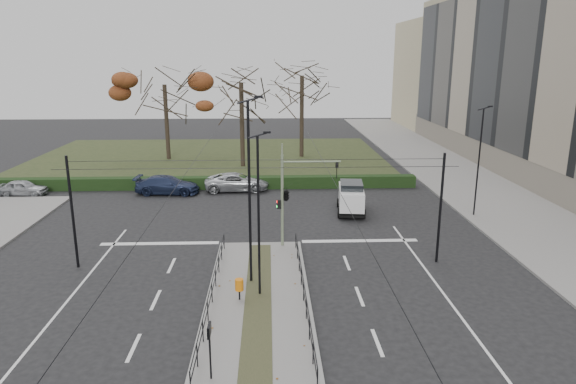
# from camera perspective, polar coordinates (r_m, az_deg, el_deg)

# --- Properties ---
(ground) EXTENTS (140.00, 140.00, 0.00)m
(ground) POSITION_cam_1_polar(r_m,az_deg,el_deg) (26.00, -3.24, -9.72)
(ground) COLOR black
(ground) RESTS_ON ground
(median_island) EXTENTS (4.40, 15.00, 0.14)m
(median_island) POSITION_cam_1_polar(r_m,az_deg,el_deg) (23.71, -3.34, -12.07)
(median_island) COLOR slate
(median_island) RESTS_ON ground
(sidewalk_east) EXTENTS (8.00, 90.00, 0.14)m
(sidewalk_east) POSITION_cam_1_polar(r_m,az_deg,el_deg) (50.04, 18.28, 1.66)
(sidewalk_east) COLOR slate
(sidewalk_east) RESTS_ON ground
(park) EXTENTS (38.00, 26.00, 0.10)m
(park) POSITION_cam_1_polar(r_m,az_deg,el_deg) (57.06, -8.76, 3.76)
(park) COLOR #283219
(park) RESTS_ON ground
(hedge) EXTENTS (38.00, 1.00, 1.00)m
(hedge) POSITION_cam_1_polar(r_m,az_deg,el_deg) (43.98, -10.69, 1.00)
(hedge) COLOR black
(hedge) RESTS_ON ground
(apartment_block) EXTENTS (13.09, 52.10, 21.64)m
(apartment_block) POSITION_cam_1_polar(r_m,az_deg,el_deg) (54.96, 28.48, 12.65)
(apartment_block) COLOR #C6B88F
(apartment_block) RESTS_ON ground
(median_railing) EXTENTS (4.14, 13.24, 0.92)m
(median_railing) POSITION_cam_1_polar(r_m,az_deg,el_deg) (23.23, -3.38, -10.19)
(median_railing) COLOR black
(median_railing) RESTS_ON median_island
(catenary) EXTENTS (20.00, 34.00, 6.00)m
(catenary) POSITION_cam_1_polar(r_m,az_deg,el_deg) (26.33, -3.29, -1.46)
(catenary) COLOR black
(catenary) RESTS_ON ground
(traffic_light) EXTENTS (3.70, 2.04, 5.36)m
(traffic_light) POSITION_cam_1_polar(r_m,az_deg,el_deg) (29.16, -0.03, -0.15)
(traffic_light) COLOR slate
(traffic_light) RESTS_ON median_island
(litter_bin) EXTENTS (0.38, 0.38, 0.98)m
(litter_bin) POSITION_cam_1_polar(r_m,az_deg,el_deg) (23.52, -5.44, -10.26)
(litter_bin) COLOR black
(litter_bin) RESTS_ON median_island
(info_panel) EXTENTS (0.12, 0.53, 2.04)m
(info_panel) POSITION_cam_1_polar(r_m,az_deg,el_deg) (17.96, -8.75, -15.59)
(info_panel) COLOR black
(info_panel) RESTS_ON median_island
(streetlamp_median_near) EXTENTS (0.63, 0.13, 7.57)m
(streetlamp_median_near) POSITION_cam_1_polar(r_m,az_deg,el_deg) (22.86, -3.25, -2.51)
(streetlamp_median_near) COLOR black
(streetlamp_median_near) RESTS_ON median_island
(streetlamp_median_far) EXTENTS (0.75, 0.15, 8.96)m
(streetlamp_median_far) POSITION_cam_1_polar(r_m,az_deg,el_deg) (24.06, -4.26, 0.12)
(streetlamp_median_far) COLOR black
(streetlamp_median_far) RESTS_ON median_island
(streetlamp_sidewalk) EXTENTS (0.63, 0.13, 7.53)m
(streetlamp_sidewalk) POSITION_cam_1_polar(r_m,az_deg,el_deg) (37.15, 20.46, 3.28)
(streetlamp_sidewalk) COLOR black
(streetlamp_sidewalk) RESTS_ON sidewalk_east
(parked_car_first) EXTENTS (3.80, 1.69, 1.27)m
(parked_car_first) POSITION_cam_1_polar(r_m,az_deg,el_deg) (46.21, -27.38, 0.41)
(parked_car_first) COLOR #A7AAAF
(parked_car_first) RESTS_ON ground
(parked_car_third) EXTENTS (5.23, 2.42, 1.48)m
(parked_car_third) POSITION_cam_1_polar(r_m,az_deg,el_deg) (42.68, -13.26, 0.77)
(parked_car_third) COLOR #1E2847
(parked_car_third) RESTS_ON ground
(parked_car_fourth) EXTENTS (5.36, 2.62, 1.47)m
(parked_car_fourth) POSITION_cam_1_polar(r_m,az_deg,el_deg) (42.77, -5.70, 1.12)
(parked_car_fourth) COLOR #A7AAAF
(parked_car_fourth) RESTS_ON ground
(white_van) EXTENTS (2.26, 4.24, 2.23)m
(white_van) POSITION_cam_1_polar(r_m,az_deg,el_deg) (36.67, 7.02, -0.52)
(white_van) COLOR silver
(white_van) RESTS_ON ground
(rust_tree) EXTENTS (8.70, 8.70, 10.37)m
(rust_tree) POSITION_cam_1_polar(r_m,az_deg,el_deg) (56.32, -13.57, 11.52)
(rust_tree) COLOR black
(rust_tree) RESTS_ON park
(bare_tree_center) EXTENTS (7.05, 7.05, 11.64)m
(bare_tree_center) POSITION_cam_1_polar(r_m,az_deg,el_deg) (56.15, 1.56, 12.15)
(bare_tree_center) COLOR black
(bare_tree_center) RESTS_ON park
(bare_tree_near) EXTENTS (7.07, 7.07, 10.97)m
(bare_tree_near) POSITION_cam_1_polar(r_m,az_deg,el_deg) (51.22, -5.22, 11.32)
(bare_tree_near) COLOR black
(bare_tree_near) RESTS_ON park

